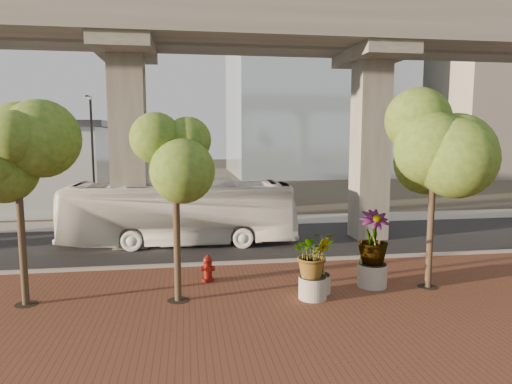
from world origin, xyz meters
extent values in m
plane|color=#393529|center=(0.00, 0.00, 0.00)|extent=(160.00, 160.00, 0.00)
cube|color=brown|center=(0.00, -8.00, 0.03)|extent=(70.00, 13.00, 0.06)
cube|color=black|center=(0.00, 2.00, 0.02)|extent=(90.00, 8.00, 0.04)
cube|color=#A09C95|center=(0.00, -2.00, 0.08)|extent=(70.00, 0.25, 0.16)
cube|color=#A09C95|center=(0.00, 7.50, 0.03)|extent=(90.00, 3.00, 0.06)
cube|color=gray|center=(0.00, 0.40, 10.50)|extent=(72.00, 2.40, 1.80)
cube|color=gray|center=(0.00, 3.60, 10.50)|extent=(72.00, 2.40, 1.80)
cube|color=gray|center=(0.00, 4.70, 11.90)|extent=(72.00, 0.12, 1.00)
cube|color=gray|center=(38.00, 36.00, 12.00)|extent=(18.00, 16.00, 24.00)
imported|color=white|center=(-3.66, 1.95, 1.57)|extent=(11.38, 3.16, 3.14)
cylinder|color=maroon|center=(-2.62, -4.04, 0.11)|extent=(0.44, 0.44, 0.10)
cylinder|color=maroon|center=(-2.62, -4.04, 0.47)|extent=(0.29, 0.29, 0.71)
sphere|color=maroon|center=(-2.62, -4.04, 0.82)|extent=(0.34, 0.34, 0.34)
cylinder|color=maroon|center=(-2.62, -4.04, 0.98)|extent=(0.10, 0.10, 0.12)
cylinder|color=maroon|center=(-2.62, -4.04, 0.53)|extent=(0.49, 0.20, 0.20)
cylinder|color=gray|center=(0.68, -6.36, 0.42)|extent=(0.93, 0.93, 0.72)
imported|color=#365917|center=(0.68, -6.36, 1.55)|extent=(2.06, 2.06, 1.55)
cylinder|color=#A29F92|center=(3.08, -5.51, 0.46)|extent=(1.03, 1.03, 0.80)
imported|color=#365917|center=(3.08, -5.51, 1.81)|extent=(2.53, 2.53, 1.90)
cylinder|color=#B0A89F|center=(1.03, -5.87, 0.37)|extent=(0.79, 0.79, 0.62)
imported|color=#365917|center=(1.03, -5.87, 1.34)|extent=(1.76, 1.76, 1.32)
cylinder|color=#453827|center=(-8.42, -5.53, 1.93)|extent=(0.22, 0.22, 3.74)
cylinder|color=black|center=(-8.42, -5.53, 0.07)|extent=(0.70, 0.70, 0.01)
cylinder|color=#453827|center=(-3.67, -5.90, 1.95)|extent=(0.22, 0.22, 3.77)
cylinder|color=black|center=(-3.67, -5.90, 0.07)|extent=(0.70, 0.70, 0.01)
cylinder|color=#453827|center=(4.99, -5.90, 1.80)|extent=(0.22, 0.22, 3.48)
cylinder|color=black|center=(4.99, -5.90, 0.07)|extent=(0.70, 0.70, 0.01)
cylinder|color=#29282D|center=(-8.45, 6.12, 3.71)|extent=(0.13, 0.13, 7.34)
cube|color=#29282D|center=(-8.45, 5.66, 7.38)|extent=(0.14, 0.92, 0.14)
cube|color=silver|center=(-8.45, 5.21, 7.29)|extent=(0.37, 0.18, 0.11)
cylinder|color=#2E2E33|center=(7.31, 6.11, 3.60)|extent=(0.12, 0.12, 7.12)
cube|color=#2E2E33|center=(7.31, 5.66, 7.16)|extent=(0.13, 0.89, 0.13)
cube|color=silver|center=(7.31, 5.22, 7.07)|extent=(0.36, 0.18, 0.11)
camera|label=1|loc=(-3.34, -20.29, 5.39)|focal=32.00mm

